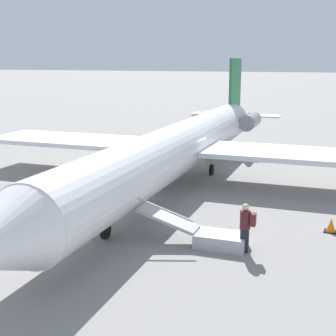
# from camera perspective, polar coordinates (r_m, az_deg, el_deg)

# --- Properties ---
(ground_plane) EXTENTS (600.00, 600.00, 0.00)m
(ground_plane) POSITION_cam_1_polar(r_m,az_deg,el_deg) (25.29, 1.28, -1.97)
(ground_plane) COLOR gray
(airplane_main) EXTENTS (32.44, 24.84, 6.74)m
(airplane_main) POSITION_cam_1_polar(r_m,az_deg,el_deg) (25.75, 1.99, 2.88)
(airplane_main) COLOR white
(airplane_main) RESTS_ON ground
(boarding_stairs) EXTENTS (1.40, 4.09, 1.68)m
(boarding_stairs) POSITION_cam_1_polar(r_m,az_deg,el_deg) (16.95, 5.11, -8.23)
(boarding_stairs) COLOR #B2B2B7
(boarding_stairs) RESTS_ON ground
(passenger) EXTENTS (0.36, 0.55, 1.74)m
(passenger) POSITION_cam_1_polar(r_m,az_deg,el_deg) (16.35, 9.50, -6.80)
(passenger) COLOR #23232D
(passenger) RESTS_ON ground
(traffic_cone_near_stairs) EXTENTS (0.50, 0.50, 0.55)m
(traffic_cone_near_stairs) POSITION_cam_1_polar(r_m,az_deg,el_deg) (19.29, 19.26, -6.65)
(traffic_cone_near_stairs) COLOR black
(traffic_cone_near_stairs) RESTS_ON ground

